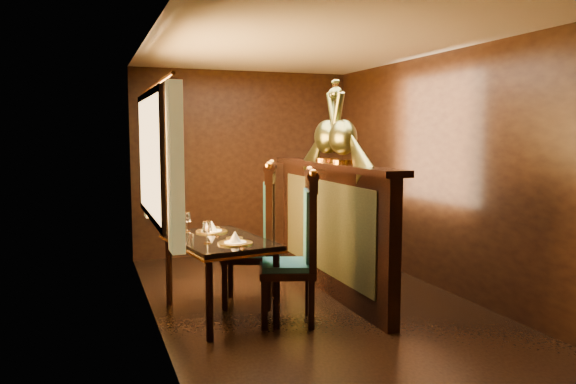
% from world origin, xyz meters
% --- Properties ---
extents(ground, '(5.00, 5.00, 0.00)m').
position_xyz_m(ground, '(0.00, 0.00, 0.00)').
color(ground, black).
rests_on(ground, ground).
extents(room_shell, '(3.04, 5.04, 2.52)m').
position_xyz_m(room_shell, '(-0.09, 0.02, 1.58)').
color(room_shell, black).
rests_on(room_shell, ground).
extents(partition, '(0.26, 2.70, 1.36)m').
position_xyz_m(partition, '(0.32, 0.30, 0.71)').
color(partition, black).
rests_on(partition, ground).
extents(dining_table, '(0.93, 1.33, 0.92)m').
position_xyz_m(dining_table, '(-0.94, -0.06, 0.65)').
color(dining_table, black).
rests_on(dining_table, ground).
extents(chair_left, '(0.62, 0.64, 1.37)m').
position_xyz_m(chair_left, '(-0.29, -0.46, 0.71)').
color(chair_left, black).
rests_on(chair_left, ground).
extents(chair_right, '(0.66, 0.67, 1.40)m').
position_xyz_m(chair_right, '(-0.46, 0.17, 0.73)').
color(chair_right, black).
rests_on(chair_right, ground).
extents(peacock_left, '(0.26, 0.69, 0.82)m').
position_xyz_m(peacock_left, '(0.33, 0.02, 1.77)').
color(peacock_left, '#1B5331').
rests_on(peacock_left, partition).
extents(peacock_right, '(0.26, 0.70, 0.83)m').
position_xyz_m(peacock_right, '(0.33, 0.39, 1.78)').
color(peacock_right, '#1B5331').
rests_on(peacock_right, partition).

